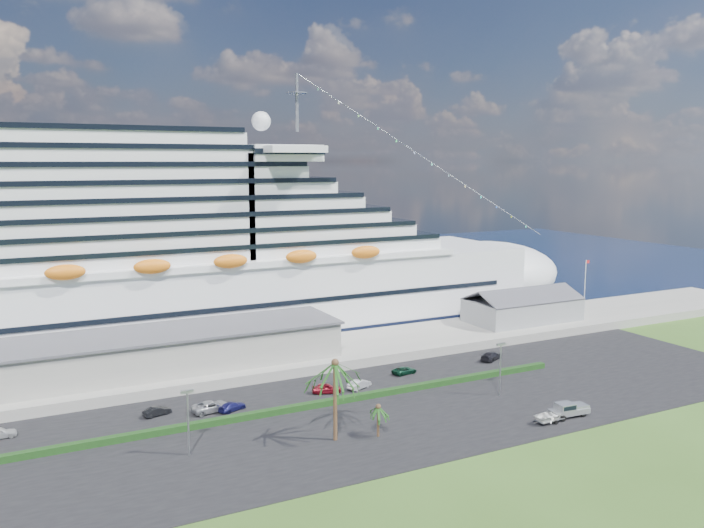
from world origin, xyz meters
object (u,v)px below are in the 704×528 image
parked_car_3 (232,406)px  pickup_truck (568,409)px  cruise_ship (150,260)px  boat_trailer (550,416)px

parked_car_3 → pickup_truck: (41.60, -23.91, 0.52)m
cruise_ship → boat_trailer: bearing=-59.3°
cruise_ship → boat_trailer: size_ratio=36.23×
parked_car_3 → boat_trailer: boat_trailer is taller
cruise_ship → boat_trailer: 80.78m
cruise_ship → parked_car_3: (2.78, -43.67, -15.94)m
cruise_ship → parked_car_3: bearing=-86.4°
cruise_ship → parked_car_3: size_ratio=43.83×
parked_car_3 → pickup_truck: size_ratio=0.72×
cruise_ship → parked_car_3: cruise_ship is taller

